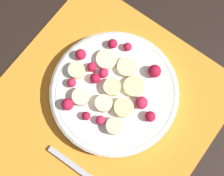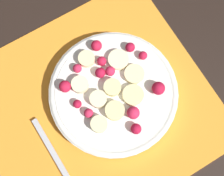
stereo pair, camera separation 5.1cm
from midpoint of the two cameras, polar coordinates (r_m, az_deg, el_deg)
ground_plane at (r=0.54m, az=-5.33°, el=-5.77°), size 3.00×3.00×0.00m
placemat at (r=0.54m, az=-5.36°, el=-5.72°), size 0.41×0.36×0.01m
fruit_bowl at (r=0.52m, az=-2.76°, el=-0.93°), size 0.22×0.22×0.04m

